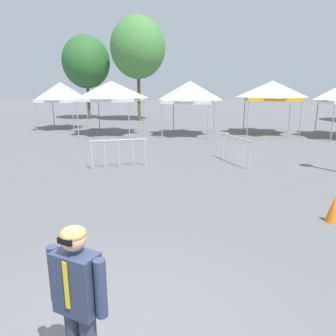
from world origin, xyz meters
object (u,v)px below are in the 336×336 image
object	(u,v)px
canopy_tent_right_of_center	(190,92)
canopy_tent_far_right	(272,91)
tree_behind_tents_left	(86,62)
crowd_barrier_mid_lot	(119,148)
canopy_tent_behind_right	(61,92)
tree_behind_tents_right	(138,48)
person_foreground	(78,300)
traffic_cone_lot_center	(334,209)
canopy_tent_behind_center	(111,91)
crowd_barrier_near_person	(236,145)

from	to	relation	value
canopy_tent_right_of_center	canopy_tent_far_right	xyz separation A→B (m)	(4.99, 1.56, 0.08)
canopy_tent_right_of_center	tree_behind_tents_left	bearing A→B (deg)	140.88
canopy_tent_far_right	crowd_barrier_mid_lot	bearing A→B (deg)	-122.65
canopy_tent_behind_right	tree_behind_tents_right	xyz separation A→B (m)	(3.76, 6.69, 3.59)
canopy_tent_right_of_center	person_foreground	size ratio (longest dim) A/B	1.86
crowd_barrier_mid_lot	tree_behind_tents_right	bearing A→B (deg)	103.39
tree_behind_tents_left	traffic_cone_lot_center	world-z (taller)	tree_behind_tents_left
canopy_tent_behind_right	canopy_tent_right_of_center	bearing A→B (deg)	-8.06
canopy_tent_right_of_center	traffic_cone_lot_center	bearing A→B (deg)	-68.72
canopy_tent_far_right	canopy_tent_right_of_center	bearing A→B (deg)	-162.62
canopy_tent_behind_center	crowd_barrier_near_person	distance (m)	10.37
canopy_tent_behind_right	tree_behind_tents_left	xyz separation A→B (m)	(-1.31, 7.29, 2.55)
canopy_tent_behind_center	crowd_barrier_near_person	xyz separation A→B (m)	(7.61, -6.77, -1.94)
crowd_barrier_mid_lot	traffic_cone_lot_center	world-z (taller)	crowd_barrier_mid_lot
canopy_tent_behind_center	crowd_barrier_near_person	bearing A→B (deg)	-41.62
canopy_tent_behind_center	canopy_tent_right_of_center	bearing A→B (deg)	3.99
tree_behind_tents_right	crowd_barrier_mid_lot	xyz separation A→B (m)	(3.96, -16.64, -5.43)
tree_behind_tents_right	traffic_cone_lot_center	size ratio (longest dim) A/B	14.26
canopy_tent_right_of_center	person_foreground	bearing A→B (deg)	-86.22
tree_behind_tents_left	canopy_tent_far_right	bearing A→B (deg)	-24.34
person_foreground	tree_behind_tents_left	world-z (taller)	tree_behind_tents_left
canopy_tent_behind_right	canopy_tent_far_right	size ratio (longest dim) A/B	0.99
canopy_tent_behind_right	crowd_barrier_mid_lot	world-z (taller)	canopy_tent_behind_right
canopy_tent_behind_right	tree_behind_tents_right	size ratio (longest dim) A/B	0.37
canopy_tent_behind_center	tree_behind_tents_left	bearing A→B (deg)	122.49
tree_behind_tents_right	crowd_barrier_mid_lot	size ratio (longest dim) A/B	4.56
canopy_tent_behind_right	crowd_barrier_mid_lot	bearing A→B (deg)	-52.18
tree_behind_tents_right	crowd_barrier_near_person	xyz separation A→B (m)	(8.24, -15.11, -5.43)
tree_behind_tents_left	person_foreground	bearing A→B (deg)	-65.67
person_foreground	tree_behind_tents_left	bearing A→B (deg)	114.33
canopy_tent_right_of_center	traffic_cone_lot_center	xyz separation A→B (m)	(4.84, -12.43, -2.34)
canopy_tent_behind_center	tree_behind_tents_left	world-z (taller)	tree_behind_tents_left
canopy_tent_far_right	person_foreground	distance (m)	19.33
crowd_barrier_near_person	canopy_tent_behind_center	bearing A→B (deg)	138.38
person_foreground	canopy_tent_behind_right	bearing A→B (deg)	119.20
tree_behind_tents_right	crowd_barrier_near_person	size ratio (longest dim) A/B	4.72
tree_behind_tents_right	traffic_cone_lot_center	bearing A→B (deg)	-63.15
canopy_tent_behind_right	traffic_cone_lot_center	size ratio (longest dim) A/B	5.32
canopy_tent_behind_right	canopy_tent_behind_center	size ratio (longest dim) A/B	0.97
canopy_tent_right_of_center	crowd_barrier_near_person	world-z (taller)	canopy_tent_right_of_center
tree_behind_tents_left	crowd_barrier_near_person	bearing A→B (deg)	-49.72
canopy_tent_far_right	tree_behind_tents_left	world-z (taller)	tree_behind_tents_left
crowd_barrier_near_person	traffic_cone_lot_center	world-z (taller)	crowd_barrier_near_person
person_foreground	crowd_barrier_mid_lot	distance (m)	9.09
canopy_tent_behind_center	canopy_tent_far_right	size ratio (longest dim) A/B	1.02
canopy_tent_behind_center	tree_behind_tents_right	distance (m)	9.06
tree_behind_tents_left	crowd_barrier_mid_lot	xyz separation A→B (m)	(9.03, -17.23, -4.39)
canopy_tent_behind_center	canopy_tent_right_of_center	world-z (taller)	canopy_tent_right_of_center
canopy_tent_behind_right	crowd_barrier_mid_lot	distance (m)	12.72
person_foreground	tree_behind_tents_right	bearing A→B (deg)	104.71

